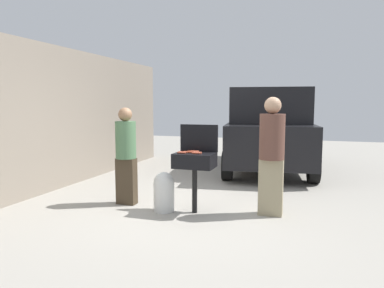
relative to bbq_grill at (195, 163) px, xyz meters
name	(u,v)px	position (x,y,z in m)	size (l,w,h in m)	color
ground_plane	(192,210)	(-0.08, 0.11, -0.78)	(24.00, 24.00, 0.00)	#9E998E
house_wall_side	(67,117)	(-3.12, 1.11, 0.61)	(0.24, 8.00, 2.77)	gray
bbq_grill	(195,163)	(0.00, 0.00, 0.00)	(0.60, 0.44, 0.92)	black
grill_lid_open	(199,138)	(0.00, 0.22, 0.35)	(0.60, 0.05, 0.42)	black
hot_dog_0	(195,151)	(-0.04, 0.14, 0.16)	(0.03, 0.03, 0.13)	#C6593D
hot_dog_1	(196,153)	(0.05, -0.08, 0.16)	(0.03, 0.03, 0.13)	#B74C33
hot_dog_2	(183,152)	(-0.17, -0.04, 0.16)	(0.03, 0.03, 0.13)	#B74C33
hot_dog_3	(182,153)	(-0.17, -0.10, 0.16)	(0.03, 0.03, 0.13)	#B74C33
hot_dog_4	(195,152)	(-0.01, 0.03, 0.16)	(0.03, 0.03, 0.13)	#B74C33
hot_dog_5	(188,152)	(-0.11, 0.00, 0.16)	(0.03, 0.03, 0.13)	#AD4228
hot_dog_6	(192,151)	(-0.08, 0.10, 0.16)	(0.03, 0.03, 0.13)	#AD4228
hot_dog_7	(198,153)	(0.05, -0.02, 0.16)	(0.03, 0.03, 0.13)	#C6593D
propane_tank	(164,191)	(-0.47, -0.08, -0.46)	(0.32, 0.32, 0.62)	silver
person_left	(126,152)	(-1.22, 0.11, 0.09)	(0.34, 0.34, 1.60)	#3F3323
person_right	(272,152)	(1.11, 0.25, 0.18)	(0.37, 0.37, 1.76)	gray
parked_minivan	(268,129)	(0.64, 4.07, 0.25)	(2.52, 4.62, 2.02)	black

